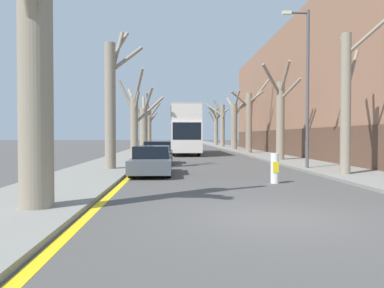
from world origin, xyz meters
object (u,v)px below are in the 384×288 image
at_px(street_tree_left_3, 144,125).
at_px(street_tree_right_1, 281,116).
at_px(street_tree_left_1, 111,99).
at_px(traffic_bollard, 275,168).
at_px(parked_car_1, 158,153).
at_px(street_tree_left_0, 32,46).
at_px(lamp_post, 306,81).
at_px(street_tree_right_0, 347,98).
at_px(double_decker_bus, 185,128).
at_px(street_tree_left_2, 135,120).
at_px(street_tree_right_5, 216,125).
at_px(parked_car_0, 152,161).
at_px(street_tree_right_2, 249,120).
at_px(street_tree_left_4, 149,124).
at_px(street_tree_right_3, 235,122).
at_px(street_tree_right_4, 222,124).

relative_size(street_tree_left_3, street_tree_right_1, 1.02).
height_order(street_tree_left_1, traffic_bollard, street_tree_left_1).
relative_size(street_tree_left_1, parked_car_1, 1.87).
relative_size(street_tree_left_0, street_tree_left_1, 1.06).
bearing_deg(lamp_post, street_tree_right_0, -76.77).
height_order(street_tree_left_1, street_tree_left_3, street_tree_left_1).
distance_m(street_tree_left_1, double_decker_bus, 17.73).
bearing_deg(street_tree_left_2, parked_car_1, -73.38).
bearing_deg(street_tree_right_5, street_tree_left_2, -106.62).
height_order(street_tree_right_5, parked_car_0, street_tree_right_5).
bearing_deg(street_tree_left_3, street_tree_right_2, -22.58).
height_order(double_decker_bus, lamp_post, lamp_post).
bearing_deg(street_tree_left_4, street_tree_right_0, -73.03).
bearing_deg(street_tree_right_5, street_tree_left_3, -112.55).
bearing_deg(parked_car_0, parked_car_1, 90.00).
bearing_deg(street_tree_left_1, street_tree_right_2, 58.52).
height_order(street_tree_left_4, parked_car_0, street_tree_left_4).
bearing_deg(street_tree_right_2, double_decker_bus, 179.94).
relative_size(street_tree_left_0, street_tree_right_3, 1.09).
distance_m(street_tree_left_4, lamp_post, 33.76).
relative_size(street_tree_left_4, parked_car_1, 1.89).
relative_size(street_tree_left_1, street_tree_right_3, 1.02).
distance_m(street_tree_left_3, street_tree_right_0, 27.07).
xyz_separation_m(street_tree_left_1, double_decker_bus, (4.21, 17.19, -1.07)).
xyz_separation_m(street_tree_left_0, traffic_bollard, (6.89, 5.05, -3.20)).
bearing_deg(street_tree_right_3, lamp_post, -91.68).
height_order(street_tree_left_2, street_tree_right_0, street_tree_right_0).
xyz_separation_m(street_tree_left_2, street_tree_right_2, (10.53, 5.56, 0.24)).
xyz_separation_m(street_tree_right_3, lamp_post, (-0.78, -26.66, 1.11)).
bearing_deg(street_tree_left_1, street_tree_right_3, 68.08).
relative_size(street_tree_left_4, street_tree_right_5, 1.07).
xyz_separation_m(street_tree_right_0, street_tree_right_1, (-0.09, 9.73, -0.30)).
distance_m(street_tree_left_1, traffic_bollard, 9.25).
bearing_deg(street_tree_left_3, traffic_bollard, -75.61).
xyz_separation_m(street_tree_left_3, street_tree_left_4, (-0.09, 10.41, 0.43)).
bearing_deg(parked_car_0, lamp_post, 12.86).
bearing_deg(street_tree_right_0, street_tree_right_5, 89.79).
xyz_separation_m(street_tree_left_1, street_tree_right_3, (10.65, 26.46, -0.18)).
height_order(street_tree_left_1, street_tree_right_1, street_tree_left_1).
xyz_separation_m(street_tree_right_0, street_tree_right_5, (0.19, 51.03, 0.36)).
xyz_separation_m(street_tree_right_4, double_decker_bus, (-6.29, -20.43, -1.01)).
distance_m(street_tree_left_1, street_tree_left_3, 21.61).
bearing_deg(street_tree_right_5, street_tree_left_1, -102.72).
height_order(street_tree_left_3, street_tree_right_2, street_tree_right_2).
bearing_deg(street_tree_left_4, street_tree_right_2, -54.18).
bearing_deg(parked_car_1, street_tree_right_5, 78.69).
bearing_deg(street_tree_right_0, street_tree_left_4, 106.97).
bearing_deg(street_tree_left_1, street_tree_left_3, 90.22).
bearing_deg(lamp_post, street_tree_left_2, 129.84).
height_order(street_tree_right_2, parked_car_0, street_tree_right_2).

